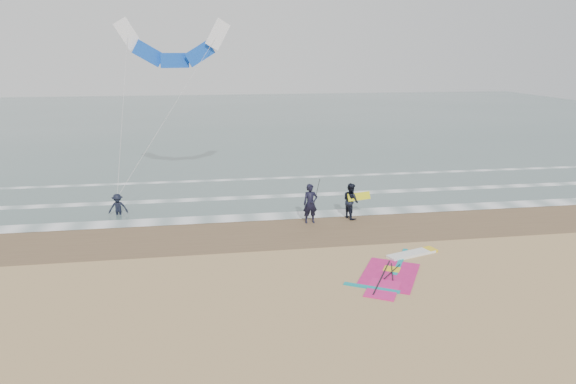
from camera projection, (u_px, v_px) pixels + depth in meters
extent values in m
plane|color=tan|center=(350.00, 281.00, 19.31)|extent=(120.00, 120.00, 0.00)
cube|color=#47605E|center=(247.00, 120.00, 65.03)|extent=(120.00, 80.00, 0.02)
cube|color=brown|center=(316.00, 229.00, 25.03)|extent=(120.00, 5.00, 0.01)
cube|color=white|center=(308.00, 215.00, 27.12)|extent=(120.00, 1.20, 0.02)
cube|color=white|center=(295.00, 195.00, 30.74)|extent=(120.00, 0.70, 0.02)
cube|color=white|center=(284.00, 178.00, 35.02)|extent=(120.00, 0.50, 0.01)
cube|color=white|center=(411.00, 254.00, 21.78)|extent=(2.31, 1.23, 0.11)
cube|color=yellow|center=(430.00, 250.00, 22.23)|extent=(0.55, 0.64, 0.12)
cube|color=#D61B73|center=(389.00, 275.00, 19.83)|extent=(3.15, 3.48, 0.04)
cube|color=#D61B73|center=(383.00, 289.00, 18.61)|extent=(1.74, 1.94, 0.04)
cube|color=#0C8C99|center=(400.00, 261.00, 21.08)|extent=(1.61, 2.59, 0.04)
cube|color=#0C8C99|center=(372.00, 288.00, 18.73)|extent=(1.89, 1.21, 0.04)
cube|color=yellow|center=(392.00, 269.00, 20.30)|extent=(0.82, 0.78, 0.05)
cylinder|color=black|center=(382.00, 277.00, 19.60)|extent=(1.67, 2.83, 0.05)
cylinder|color=black|center=(392.00, 271.00, 20.02)|extent=(1.11, 1.23, 0.04)
cylinder|color=black|center=(392.00, 271.00, 20.02)|extent=(0.53, 1.55, 0.04)
imported|color=black|center=(310.00, 204.00, 25.66)|extent=(0.75, 0.51, 2.01)
imported|color=black|center=(351.00, 201.00, 26.39)|extent=(0.95, 1.08, 1.87)
imported|color=black|center=(117.00, 202.00, 26.87)|extent=(1.01, 0.60, 1.53)
cylinder|color=black|center=(316.00, 194.00, 25.58)|extent=(0.17, 0.86, 1.82)
cube|color=yellow|center=(359.00, 196.00, 26.29)|extent=(1.30, 0.51, 0.39)
cube|color=white|center=(128.00, 34.00, 28.66)|extent=(1.51, 0.53, 1.83)
cube|color=blue|center=(148.00, 53.00, 29.10)|extent=(1.79, 0.61, 1.54)
cube|color=blue|center=(175.00, 60.00, 29.42)|extent=(1.60, 0.56, 0.84)
cube|color=blue|center=(200.00, 53.00, 29.54)|extent=(1.79, 0.61, 1.54)
cube|color=white|center=(218.00, 34.00, 29.42)|extent=(1.51, 0.53, 1.83)
cylinder|color=beige|center=(123.00, 113.00, 27.74)|extent=(0.64, 4.17, 8.34)
cylinder|color=beige|center=(170.00, 112.00, 28.12)|extent=(5.65, 4.17, 8.34)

